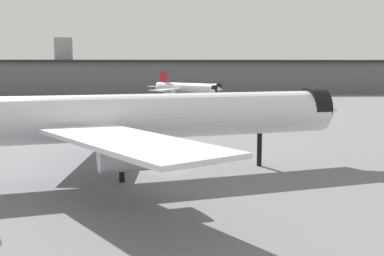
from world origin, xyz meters
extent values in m
plane|color=slate|center=(0.00, 0.00, 0.00)|extent=(900.00, 900.00, 0.00)
cylinder|color=silver|center=(-3.53, -1.97, 7.09)|extent=(50.66, 17.90, 5.45)
cone|color=silver|center=(21.13, 4.34, 7.09)|extent=(7.14, 6.66, 5.34)
cylinder|color=black|center=(20.07, 4.07, 7.50)|extent=(3.74, 5.94, 5.51)
cube|color=silver|center=(-10.85, 10.79, 6.41)|extent=(9.58, 23.38, 0.44)
cylinder|color=#B7BAC1|center=(-8.98, 8.43, 4.61)|extent=(7.65, 4.67, 3.00)
cube|color=silver|center=(-3.82, -16.68, 6.41)|extent=(19.14, 23.71, 0.44)
cylinder|color=#B7BAC1|center=(-3.31, -13.71, 4.61)|extent=(7.65, 4.67, 3.00)
cylinder|color=black|center=(12.25, 2.07, 2.18)|extent=(0.65, 0.65, 4.36)
cylinder|color=black|center=(-6.70, 0.17, 2.18)|extent=(0.65, 0.65, 4.36)
cylinder|color=black|center=(-5.28, -5.37, 2.18)|extent=(0.65, 0.65, 4.36)
cylinder|color=silver|center=(11.04, 124.56, 5.11)|extent=(24.35, 27.45, 3.93)
cone|color=silver|center=(21.72, 112.12, 5.11)|extent=(5.74, 5.80, 3.86)
cone|color=silver|center=(0.35, 137.00, 5.11)|extent=(6.17, 6.32, 3.74)
cylinder|color=black|center=(21.21, 112.71, 5.41)|extent=(4.17, 3.93, 3.97)
cube|color=silver|center=(16.47, 132.59, 4.62)|extent=(15.64, 10.53, 0.31)
cylinder|color=#B7BAC1|center=(15.64, 130.84, 3.32)|extent=(4.63, 4.89, 2.16)
cube|color=silver|center=(2.28, 120.41, 4.62)|extent=(12.16, 15.34, 0.31)
cylinder|color=#B7BAC1|center=(4.14, 120.96, 3.32)|extent=(4.63, 4.89, 2.16)
cube|color=red|center=(2.06, 135.01, 8.26)|extent=(2.86, 3.24, 6.29)
cube|color=silver|center=(4.62, 138.08, 5.51)|extent=(6.40, 6.09, 0.24)
cube|color=silver|center=(-1.35, 132.95, 5.51)|extent=(6.40, 6.09, 0.24)
cylinder|color=black|center=(17.88, 116.60, 1.57)|extent=(0.47, 0.47, 3.15)
cylinder|color=black|center=(11.54, 127.15, 1.57)|extent=(0.47, 0.47, 3.15)
cylinder|color=black|center=(8.40, 124.46, 1.57)|extent=(0.47, 0.47, 3.15)
cube|color=slate|center=(28.97, 179.89, 7.77)|extent=(238.27, 31.83, 15.53)
cube|color=#232628|center=(28.97, 179.89, 16.13)|extent=(238.35, 34.31, 1.20)
cylinder|color=#939399|center=(-46.50, 182.16, 13.84)|extent=(8.90, 8.90, 27.69)
camera|label=1|loc=(-1.47, -58.12, 12.90)|focal=43.93mm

